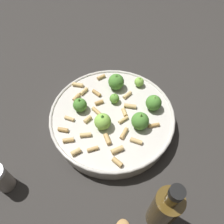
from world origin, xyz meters
The scene contains 4 objects.
ground_plane centered at (0.00, 0.00, 0.00)m, with size 2.40×2.40×0.00m, color #2D2B28.
cooking_pan centered at (0.00, 0.00, 0.03)m, with size 0.34×0.34×0.10m.
pepper_shaker centered at (0.05, -0.31, 0.04)m, with size 0.04×0.04×0.08m.
olive_oil_bottle centered at (0.27, -0.02, 0.08)m, with size 0.05×0.05×0.20m.
Camera 1 is at (0.32, -0.15, 0.55)m, focal length 36.03 mm.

